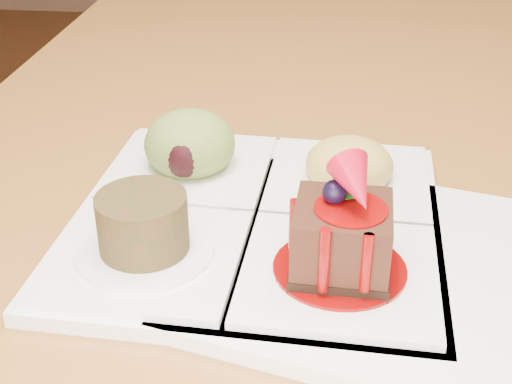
# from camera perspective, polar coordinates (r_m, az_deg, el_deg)

# --- Properties ---
(dining_table) EXTENTS (1.00, 1.80, 0.75)m
(dining_table) POSITION_cam_1_polar(r_m,az_deg,el_deg) (0.83, 12.82, 1.84)
(dining_table) COLOR brown
(dining_table) RESTS_ON ground
(sampler_plate) EXTENTS (0.30, 0.30, 0.11)m
(sampler_plate) POSITION_cam_1_polar(r_m,az_deg,el_deg) (0.57, -0.16, -0.88)
(sampler_plate) COLOR white
(sampler_plate) RESTS_ON dining_table
(second_plate) EXTENTS (0.31, 0.31, 0.01)m
(second_plate) POSITION_cam_1_polar(r_m,az_deg,el_deg) (0.53, 9.63, -5.81)
(second_plate) COLOR white
(second_plate) RESTS_ON dining_table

